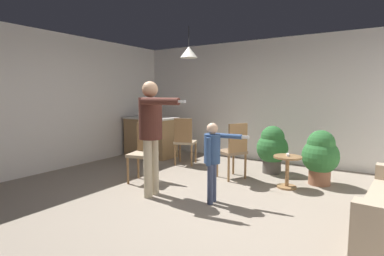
% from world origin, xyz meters
% --- Properties ---
extents(ground, '(7.68, 7.68, 0.00)m').
position_xyz_m(ground, '(0.00, 0.00, 0.00)').
color(ground, gray).
extents(wall_back, '(6.40, 0.10, 2.70)m').
position_xyz_m(wall_back, '(0.00, 3.20, 1.35)').
color(wall_back, silver).
rests_on(wall_back, ground).
extents(wall_left, '(0.10, 6.40, 2.70)m').
position_xyz_m(wall_left, '(-3.20, 0.00, 1.35)').
color(wall_left, silver).
rests_on(wall_left, ground).
extents(kitchen_counter, '(1.26, 0.66, 0.95)m').
position_xyz_m(kitchen_counter, '(-2.45, 2.14, 0.48)').
color(kitchen_counter, '#99754C').
rests_on(kitchen_counter, ground).
extents(side_table_by_couch, '(0.44, 0.44, 0.52)m').
position_xyz_m(side_table_by_couch, '(1.03, 1.42, 0.33)').
color(side_table_by_couch, olive).
rests_on(side_table_by_couch, ground).
extents(person_adult, '(0.85, 0.49, 1.68)m').
position_xyz_m(person_adult, '(-0.54, -0.05, 1.05)').
color(person_adult, tan).
rests_on(person_adult, ground).
extents(person_child, '(0.57, 0.36, 1.11)m').
position_xyz_m(person_child, '(0.35, 0.18, 0.69)').
color(person_child, '#384260').
rests_on(person_child, ground).
extents(dining_chair_by_counter, '(0.53, 0.53, 1.00)m').
position_xyz_m(dining_chair_by_counter, '(-1.25, 1.84, 0.55)').
color(dining_chair_by_counter, olive).
rests_on(dining_chair_by_counter, ground).
extents(dining_chair_near_wall, '(0.51, 0.51, 1.00)m').
position_xyz_m(dining_chair_near_wall, '(-1.16, 0.48, 0.55)').
color(dining_chair_near_wall, olive).
rests_on(dining_chair_near_wall, ground).
extents(dining_chair_centre_back, '(0.57, 0.57, 1.00)m').
position_xyz_m(dining_chair_centre_back, '(0.08, 1.43, 0.55)').
color(dining_chair_centre_back, olive).
rests_on(dining_chair_centre_back, ground).
extents(potted_plant_corner, '(0.59, 0.59, 0.91)m').
position_xyz_m(potted_plant_corner, '(0.52, 2.20, 0.50)').
color(potted_plant_corner, '#4C4742').
rests_on(potted_plant_corner, ground).
extents(potted_plant_by_wall, '(0.60, 0.60, 0.91)m').
position_xyz_m(potted_plant_by_wall, '(1.43, 1.91, 0.50)').
color(potted_plant_by_wall, brown).
rests_on(potted_plant_by_wall, ground).
extents(spare_remote_on_table, '(0.08, 0.13, 0.04)m').
position_xyz_m(spare_remote_on_table, '(1.02, 1.43, 0.54)').
color(spare_remote_on_table, white).
rests_on(spare_remote_on_table, side_table_by_couch).
extents(ceiling_light_pendant, '(0.32, 0.32, 0.55)m').
position_xyz_m(ceiling_light_pendant, '(-0.74, 1.23, 2.25)').
color(ceiling_light_pendant, silver).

